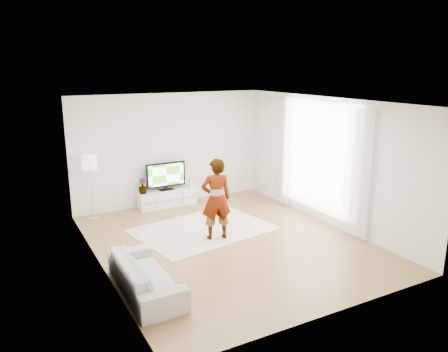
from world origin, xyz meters
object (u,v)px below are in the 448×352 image
media_console (167,198)px  sofa (145,275)px  player (216,199)px  television (166,175)px  floor_lamp (90,165)px  rug (203,229)px

media_console → sofa: sofa is taller
media_console → player: (0.10, -2.50, 0.64)m
media_console → television: size_ratio=1.43×
media_console → player: player is taller
television → player: bearing=-87.7°
media_console → television: television is taller
player → sofa: 2.47m
player → floor_lamp: 3.14m
rug → player: (0.02, -0.59, 0.84)m
player → floor_lamp: size_ratio=1.11×
floor_lamp → player: bearing=-51.4°
player → floor_lamp: (-1.94, 2.43, 0.42)m
media_console → floor_lamp: (-1.84, -0.06, 1.07)m
rug → television: bearing=92.4°
television → floor_lamp: size_ratio=0.68×
media_console → player: size_ratio=0.87×
sofa → floor_lamp: floor_lamp is taller
television → rug: television is taller
sofa → floor_lamp: 3.94m
media_console → television: (0.00, 0.03, 0.59)m
media_console → sofa: 4.30m
television → player: 2.53m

